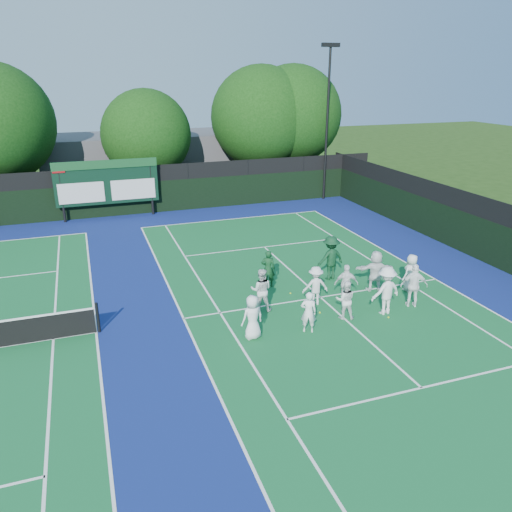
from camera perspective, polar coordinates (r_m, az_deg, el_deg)
name	(u,v)px	position (r m, az deg, el deg)	size (l,w,h in m)	color
ground	(332,308)	(19.16, 8.70, -5.90)	(120.00, 120.00, 0.00)	#203D10
court_apron	(169,321)	(18.27, -9.88, -7.32)	(34.00, 32.00, 0.01)	navy
near_court	(320,297)	(19.95, 7.37, -4.70)	(11.05, 23.85, 0.01)	#135E2D
back_fence	(125,194)	(31.94, -14.78, 6.91)	(34.00, 0.08, 3.00)	black
divider_fence_right	(505,241)	(24.68, 26.59, 1.54)	(0.08, 32.00, 3.00)	black
scoreboard	(107,183)	(31.30, -16.70, 8.03)	(6.00, 0.21, 3.55)	black
clubhouse	(166,159)	(40.09, -10.20, 10.81)	(18.00, 6.00, 4.00)	#505055
light_pole_right	(328,106)	(34.68, 8.21, 16.65)	(1.20, 0.30, 10.12)	black
tree_c	(149,137)	(35.18, -12.18, 13.19)	(5.95, 5.95, 7.44)	#311C0D
tree_d	(263,120)	(37.04, 0.79, 15.32)	(7.18, 7.18, 8.96)	#311C0D
tree_e	(294,117)	(37.94, 4.36, 15.54)	(7.06, 7.06, 9.00)	#311C0D
tennis_ball_0	(320,313)	(18.68, 7.31, -6.44)	(0.07, 0.07, 0.07)	#BCDA19
tennis_ball_1	(349,272)	(22.58, 10.55, -1.76)	(0.07, 0.07, 0.07)	#BCDA19
tennis_ball_2	(388,317)	(18.82, 14.90, -6.79)	(0.07, 0.07, 0.07)	#BCDA19
tennis_ball_4	(290,293)	(20.13, 3.96, -4.27)	(0.07, 0.07, 0.07)	#BCDA19
tennis_ball_5	(408,284)	(21.93, 17.00, -3.03)	(0.07, 0.07, 0.07)	#BCDA19
player_front_0	(252,317)	(16.58, -0.41, -7.01)	(0.76, 0.49, 1.55)	white
player_front_1	(308,312)	(17.07, 6.02, -6.40)	(0.54, 0.36, 1.49)	white
player_front_2	(345,300)	(18.18, 10.16, -4.95)	(0.71, 0.55, 1.46)	white
player_front_3	(386,291)	(18.78, 14.63, -3.85)	(1.18, 0.68, 1.83)	white
player_front_4	(414,286)	(19.65, 17.61, -3.24)	(1.00, 0.42, 1.71)	white
player_back_0	(261,290)	(18.44, 0.59, -3.89)	(0.80, 0.63, 1.65)	silver
player_back_1	(315,286)	(19.06, 6.81, -3.40)	(0.99, 0.57, 1.54)	silver
player_back_2	(346,284)	(19.39, 10.28, -3.14)	(0.91, 0.38, 1.55)	white
player_back_3	(375,271)	(20.68, 13.47, -1.65)	(1.58, 0.50, 1.70)	white
player_back_4	(411,273)	(21.06, 17.29, -1.85)	(0.76, 0.49, 1.55)	silver
coach_left	(268,269)	(20.49, 1.39, -1.45)	(0.58, 0.38, 1.58)	#0F3A1C
coach_right	(331,258)	(21.40, 8.52, -0.22)	(1.24, 0.72, 1.93)	#0F381D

